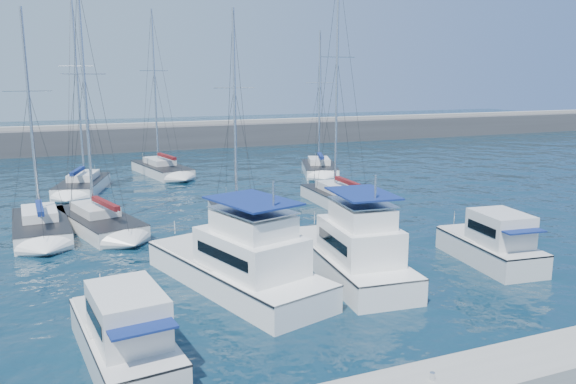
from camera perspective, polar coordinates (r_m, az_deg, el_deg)
name	(u,v)px	position (r m, az deg, el deg)	size (l,w,h in m)	color
ground	(290,278)	(26.94, 0.17, -8.73)	(220.00, 220.00, 0.00)	black
breakwater	(138,141)	(76.40, -14.97, 4.99)	(160.00, 6.00, 4.45)	#424244
dock_cleat_centre	(432,376)	(17.90, 14.45, -17.68)	(0.16, 0.16, 0.25)	silver
motor_yacht_port_outer	(125,338)	(19.81, -16.20, -14.06)	(3.22, 7.11, 3.20)	silver
motor_yacht_port_inner	(241,265)	(25.32, -4.83, -7.41)	(6.35, 11.03, 4.69)	white
motor_yacht_stbd_inner	(353,254)	(26.94, 6.63, -6.26)	(4.06, 9.54, 4.69)	white
motor_yacht_stbd_outer	(493,246)	(30.47, 20.07, -5.16)	(3.27, 6.36, 3.20)	silver
sailboat_mid_a	(41,226)	(37.03, -23.82, -3.22)	(3.54, 8.10, 13.65)	white
sailboat_mid_b	(99,222)	(36.90, -18.69, -2.87)	(5.25, 8.97, 15.29)	silver
sailboat_mid_c	(239,217)	(36.33, -5.01, -2.53)	(3.90, 8.58, 13.88)	white
sailboat_mid_d	(339,197)	(42.01, 5.21, -0.53)	(3.41, 7.96, 17.35)	silver
sailboat_back_a	(83,185)	(49.63, -20.14, 0.67)	(5.10, 8.45, 16.41)	white
sailboat_back_b	(162,169)	(56.15, -12.71, 2.29)	(4.83, 9.32, 15.96)	silver
sailboat_back_c	(319,169)	(55.18, 3.20, 2.39)	(5.30, 7.76, 14.03)	white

